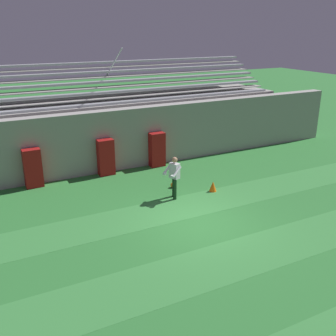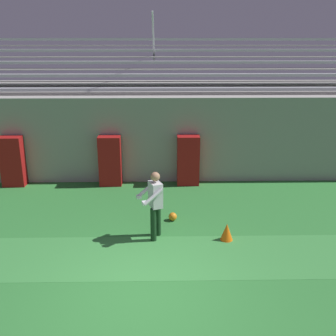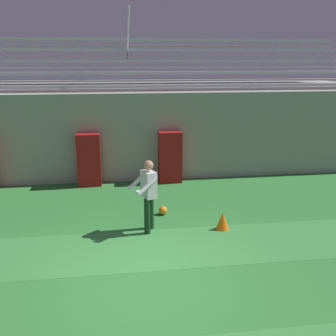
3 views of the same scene
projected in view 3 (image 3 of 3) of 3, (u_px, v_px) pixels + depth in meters
name	position (u px, v px, depth m)	size (l,w,h in m)	color
ground_plane	(148.00, 286.00, 6.82)	(80.00, 80.00, 0.00)	#2D7533
turf_stripe_far	(142.00, 249.00, 8.15)	(28.00, 1.85, 0.01)	#38843D
back_wall	(129.00, 137.00, 12.65)	(24.00, 0.60, 2.80)	#999691
padding_pillar_gate_left	(89.00, 160.00, 12.11)	(0.71, 0.44, 1.63)	maroon
padding_pillar_gate_right	(170.00, 157.00, 12.45)	(0.71, 0.44, 1.63)	maroon
bleacher_stand	(126.00, 122.00, 14.85)	(18.00, 4.05, 5.43)	#999691
goalkeeper	(148.00, 191.00, 8.77)	(0.65, 0.70, 1.67)	#143319
soccer_ball	(163.00, 210.00, 9.94)	(0.22, 0.22, 0.22)	orange
traffic_cone	(223.00, 221.00, 9.06)	(0.30, 0.30, 0.42)	orange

